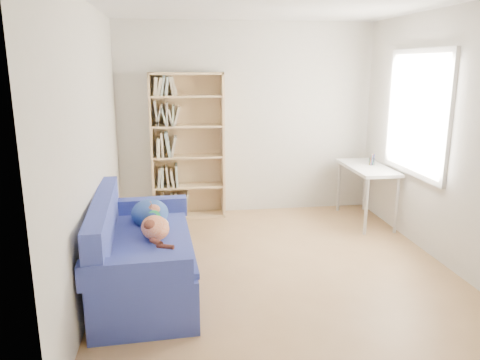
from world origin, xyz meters
name	(u,v)px	position (x,y,z in m)	size (l,w,h in m)	color
ground	(276,268)	(0.00, 0.00, 0.00)	(4.00, 4.00, 0.00)	#9C7346
room_shell	(289,108)	(0.10, 0.03, 1.64)	(3.54, 4.04, 2.62)	silver
sofa	(140,254)	(-1.35, -0.25, 0.34)	(0.93, 1.82, 0.88)	navy
bookshelf	(188,152)	(-0.82, 1.83, 0.89)	(0.97, 0.30, 1.94)	tan
desk	(367,173)	(1.48, 1.29, 0.66)	(0.49, 1.07, 0.75)	white
pen_cup	(372,161)	(1.57, 1.36, 0.80)	(0.08, 0.08, 0.15)	white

